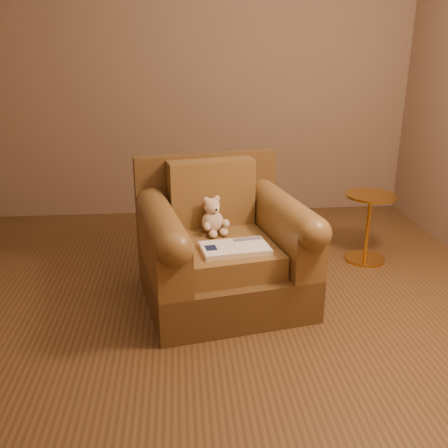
{
  "coord_description": "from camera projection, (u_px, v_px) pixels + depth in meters",
  "views": [
    {
      "loc": [
        -0.19,
        -2.76,
        1.59
      ],
      "look_at": [
        0.07,
        0.11,
        0.54
      ],
      "focal_mm": 40.0,
      "sensor_mm": 36.0,
      "label": 1
    }
  ],
  "objects": [
    {
      "name": "floor",
      "position": [
        215.0,
        311.0,
        3.14
      ],
      "size": [
        4.0,
        4.0,
        0.0
      ],
      "primitive_type": "plane",
      "color": "brown",
      "rests_on": "ground"
    },
    {
      "name": "room",
      "position": [
        212.0,
        17.0,
        2.56
      ],
      "size": [
        4.02,
        4.02,
        2.71
      ],
      "color": "#775F49",
      "rests_on": "ground"
    },
    {
      "name": "armchair",
      "position": [
        221.0,
        248.0,
        3.22
      ],
      "size": [
        1.14,
        1.1,
        0.89
      ],
      "rotation": [
        0.0,
        0.0,
        0.19
      ],
      "color": "#553B1C",
      "rests_on": "floor"
    },
    {
      "name": "teddy_bear",
      "position": [
        213.0,
        219.0,
        3.23
      ],
      "size": [
        0.18,
        0.21,
        0.25
      ],
      "rotation": [
        0.0,
        0.0,
        0.37
      ],
      "color": "beige",
      "rests_on": "armchair"
    },
    {
      "name": "guidebook",
      "position": [
        235.0,
        248.0,
        2.97
      ],
      "size": [
        0.43,
        0.3,
        0.03
      ],
      "rotation": [
        0.0,
        0.0,
        0.15
      ],
      "color": "beige",
      "rests_on": "armchair"
    },
    {
      "name": "side_table",
      "position": [
        368.0,
        225.0,
        3.78
      ],
      "size": [
        0.38,
        0.38,
        0.53
      ],
      "color": "gold",
      "rests_on": "floor"
    }
  ]
}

